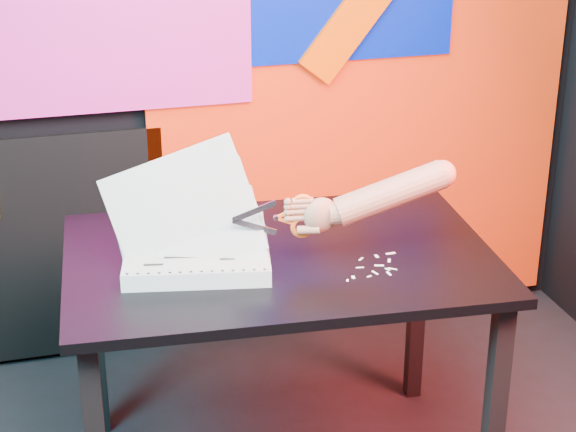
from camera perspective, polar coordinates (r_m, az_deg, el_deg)
name	(u,v)px	position (r m, az deg, el deg)	size (l,w,h in m)	color
room	(304,110)	(1.92, 0.94, 6.29)	(3.01, 3.01, 2.71)	black
backdrop	(205,102)	(3.41, -4.94, 6.77)	(2.88, 0.05, 2.08)	#F5310C
work_table	(279,282)	(2.75, -0.51, -3.93)	(1.25, 0.88, 0.75)	black
printout_stack	(196,255)	(2.63, -5.46, -2.31)	(0.46, 0.36, 0.37)	silver
scissors	(297,217)	(2.59, 0.52, -0.03)	(0.22, 0.03, 0.13)	silver
hand_forearm	(379,197)	(2.61, 5.39, 1.15)	(0.46, 0.12, 0.19)	#B16D49
paper_clippings	(377,265)	(2.65, 5.33, -2.93)	(0.19, 0.14, 0.00)	white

